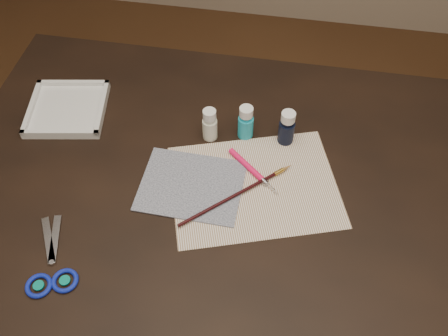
% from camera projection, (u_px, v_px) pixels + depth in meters
% --- Properties ---
extents(ground, '(3.50, 3.50, 0.02)m').
position_uv_depth(ground, '(224.00, 311.00, 1.75)').
color(ground, '#422614').
rests_on(ground, ground).
extents(table, '(1.30, 0.90, 0.75)m').
position_uv_depth(table, '(224.00, 259.00, 1.45)').
color(table, black).
rests_on(table, ground).
extents(paper, '(0.45, 0.39, 0.00)m').
position_uv_depth(paper, '(254.00, 186.00, 1.14)').
color(paper, white).
rests_on(paper, table).
extents(canvas, '(0.24, 0.19, 0.00)m').
position_uv_depth(canvas, '(191.00, 185.00, 1.14)').
color(canvas, black).
rests_on(canvas, paper).
extents(paint_bottle_white, '(0.05, 0.05, 0.09)m').
position_uv_depth(paint_bottle_white, '(210.00, 124.00, 1.20)').
color(paint_bottle_white, silver).
rests_on(paint_bottle_white, table).
extents(paint_bottle_cyan, '(0.04, 0.04, 0.09)m').
position_uv_depth(paint_bottle_cyan, '(246.00, 122.00, 1.20)').
color(paint_bottle_cyan, '#1BA4BF').
rests_on(paint_bottle_cyan, table).
extents(paint_bottle_navy, '(0.04, 0.04, 0.09)m').
position_uv_depth(paint_bottle_navy, '(287.00, 127.00, 1.19)').
color(paint_bottle_navy, black).
rests_on(paint_bottle_navy, table).
extents(paintbrush, '(0.23, 0.22, 0.01)m').
position_uv_depth(paintbrush, '(238.00, 194.00, 1.12)').
color(paintbrush, black).
rests_on(paintbrush, canvas).
extents(craft_knife, '(0.14, 0.12, 0.01)m').
position_uv_depth(craft_knife, '(254.00, 172.00, 1.16)').
color(craft_knife, '#FF1458').
rests_on(craft_knife, paper).
extents(scissors, '(0.19, 0.23, 0.01)m').
position_uv_depth(scissors, '(48.00, 255.00, 1.03)').
color(scissors, silver).
rests_on(scissors, table).
extents(palette_tray, '(0.22, 0.22, 0.02)m').
position_uv_depth(palette_tray, '(67.00, 108.00, 1.28)').
color(palette_tray, silver).
rests_on(palette_tray, table).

